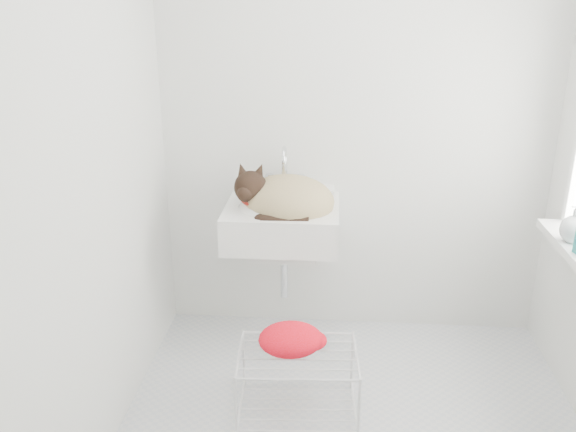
# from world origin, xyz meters

# --- Properties ---
(floor) EXTENTS (2.20, 2.00, 0.02)m
(floor) POSITION_xyz_m (0.00, 0.00, 0.00)
(floor) COLOR silver
(floor) RESTS_ON ground
(back_wall) EXTENTS (2.20, 0.02, 2.50)m
(back_wall) POSITION_xyz_m (0.00, 1.00, 1.25)
(back_wall) COLOR silver
(back_wall) RESTS_ON ground
(left_wall) EXTENTS (0.02, 2.00, 2.50)m
(left_wall) POSITION_xyz_m (-1.10, 0.00, 1.25)
(left_wall) COLOR silver
(left_wall) RESTS_ON ground
(sink) EXTENTS (0.62, 0.54, 0.25)m
(sink) POSITION_xyz_m (-0.39, 0.74, 0.85)
(sink) COLOR white
(sink) RESTS_ON back_wall
(faucet) EXTENTS (0.22, 0.16, 0.22)m
(faucet) POSITION_xyz_m (-0.39, 0.92, 0.99)
(faucet) COLOR silver
(faucet) RESTS_ON sink
(cat) EXTENTS (0.56, 0.50, 0.32)m
(cat) POSITION_xyz_m (-0.38, 0.72, 0.89)
(cat) COLOR tan
(cat) RESTS_ON sink
(wire_rack) EXTENTS (0.58, 0.42, 0.33)m
(wire_rack) POSITION_xyz_m (-0.26, 0.11, 0.15)
(wire_rack) COLOR silver
(wire_rack) RESTS_ON floor
(towel) EXTENTS (0.34, 0.26, 0.13)m
(towel) POSITION_xyz_m (-0.30, 0.12, 0.36)
(towel) COLOR #D10404
(towel) RESTS_ON wire_rack
(bottle_c) EXTENTS (0.15, 0.15, 0.17)m
(bottle_c) POSITION_xyz_m (1.00, 0.35, 0.85)
(bottle_c) COLOR silver
(bottle_c) RESTS_ON windowsill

